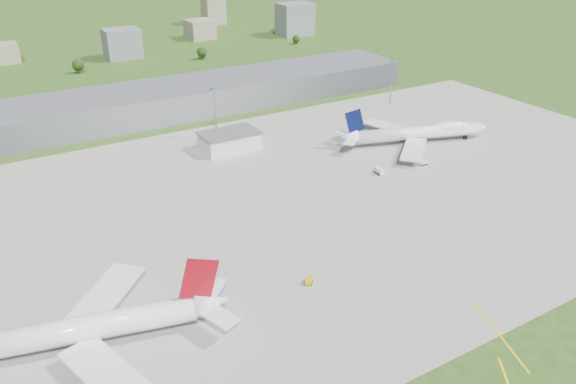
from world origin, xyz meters
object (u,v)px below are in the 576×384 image
tug_yellow (309,281)px  airliner_blue_quad (419,133)px  airliner_red_twin (79,331)px  van_white_far (424,163)px  van_white_near (379,171)px

tug_yellow → airliner_blue_quad: bearing=-13.9°
airliner_red_twin → tug_yellow: airliner_red_twin is taller
van_white_far → van_white_near: bearing=179.2°
tug_yellow → van_white_near: size_ratio=0.73×
van_white_near → van_white_far: van_white_near is taller
airliner_blue_quad → tug_yellow: size_ratio=19.26×
airliner_red_twin → tug_yellow: (65.21, -5.90, -4.92)m
airliner_red_twin → van_white_near: bearing=-147.8°
airliner_red_twin → van_white_near: 141.28m
van_white_near → van_white_far: bearing=-92.1°
tug_yellow → van_white_near: bearing=-10.1°
airliner_red_twin → tug_yellow: size_ratio=20.65×
airliner_red_twin → van_white_far: bearing=-151.2°
airliner_red_twin → van_white_near: airliner_red_twin is taller
airliner_blue_quad → van_white_near: (-38.60, -18.30, -4.18)m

